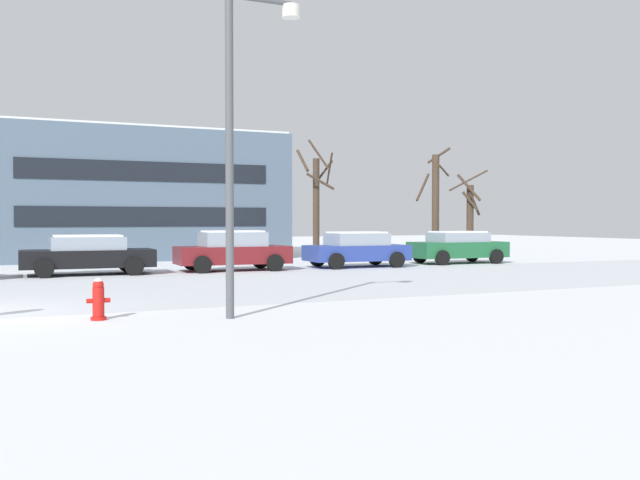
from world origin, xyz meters
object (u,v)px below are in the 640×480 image
Objects in this scene: street_lamp at (241,122)px; parked_car_blue at (357,249)px; fire_hydrant at (98,299)px; parked_car_maroon at (233,250)px; parked_car_black at (88,254)px; parked_car_green at (458,247)px.

parked_car_blue is at bearing 53.82° from street_lamp.
street_lamp is (2.60, -0.84, 3.43)m from fire_hydrant.
fire_hydrant is 13.24m from parked_car_maroon.
parked_car_maroon is (3.79, 12.44, -3.06)m from street_lamp.
street_lamp reaches higher than parked_car_maroon.
parked_car_black is 15.66m from parked_car_green.
parked_car_maroon reaches higher than parked_car_green.
parked_car_maroon is 10.44m from parked_car_green.
parked_car_maroon is (6.38, 11.60, 0.36)m from fire_hydrant.
parked_car_blue is (5.22, -0.12, -0.03)m from parked_car_maroon.
fire_hydrant is 0.19× the size of parked_car_blue.
parked_car_blue reaches higher than parked_car_green.
parked_car_maroon is at bearing 61.17° from fire_hydrant.
parked_car_black is 5.23m from parked_car_maroon.
street_lamp is 1.49× the size of parked_car_maroon.
parked_car_maroon is at bearing -2.34° from parked_car_black.
parked_car_blue reaches higher than parked_car_black.
parked_car_black is at bearing 84.37° from fire_hydrant.
parked_car_maroon reaches higher than parked_car_blue.
parked_car_green reaches higher than fire_hydrant.
parked_car_green is (14.23, 12.65, -3.09)m from street_lamp.
parked_car_blue is 5.23m from parked_car_green.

